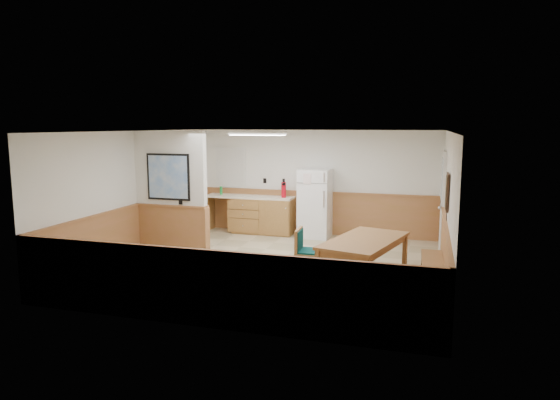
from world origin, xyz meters
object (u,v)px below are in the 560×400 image
(dining_chair, at_px, (305,249))
(soap_bottle, at_px, (221,190))
(dining_bench, at_px, (432,267))
(fire_extinguisher, at_px, (284,189))
(refrigerator, at_px, (315,203))
(dining_table, at_px, (364,244))

(dining_chair, xyz_separation_m, soap_bottle, (-2.94, 3.20, 0.51))
(dining_bench, height_order, dining_chair, dining_chair)
(dining_bench, bearing_deg, fire_extinguisher, 135.49)
(dining_chair, distance_m, soap_bottle, 4.38)
(refrigerator, relative_size, dining_bench, 1.03)
(dining_bench, bearing_deg, dining_table, -179.22)
(dining_table, bearing_deg, refrigerator, 130.95)
(dining_chair, bearing_deg, dining_table, -5.80)
(refrigerator, distance_m, dining_bench, 4.11)
(refrigerator, relative_size, dining_table, 0.78)
(dining_table, height_order, dining_bench, dining_table)
(dining_chair, relative_size, fire_extinguisher, 1.89)
(fire_extinguisher, bearing_deg, dining_bench, -26.32)
(dining_table, bearing_deg, fire_extinguisher, 140.89)
(refrigerator, relative_size, soap_bottle, 7.81)
(soap_bottle, bearing_deg, dining_chair, -47.41)
(dining_bench, distance_m, fire_extinguisher, 4.71)
(dining_chair, distance_m, fire_extinguisher, 3.47)
(fire_extinguisher, relative_size, soap_bottle, 2.20)
(dining_bench, height_order, soap_bottle, soap_bottle)
(refrigerator, xyz_separation_m, fire_extinguisher, (-0.78, 0.03, 0.30))
(dining_table, relative_size, soap_bottle, 10.07)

